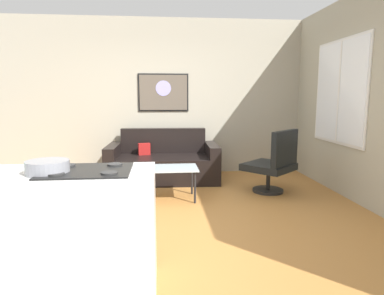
# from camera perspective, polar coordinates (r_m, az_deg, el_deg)

# --- Properties ---
(ground) EXTENTS (6.40, 6.40, 0.04)m
(ground) POSITION_cam_1_polar(r_m,az_deg,el_deg) (4.10, -5.01, -12.01)
(ground) COLOR #AE7438
(back_wall) EXTENTS (6.40, 0.05, 2.80)m
(back_wall) POSITION_cam_1_polar(r_m,az_deg,el_deg) (6.26, -5.39, 8.40)
(back_wall) COLOR #A8A28F
(back_wall) RESTS_ON ground
(right_wall) EXTENTS (0.05, 6.40, 2.80)m
(right_wall) POSITION_cam_1_polar(r_m,az_deg,el_deg) (4.91, 27.32, 7.41)
(right_wall) COLOR #A9A38D
(right_wall) RESTS_ON ground
(couch) EXTENTS (1.88, 0.98, 0.86)m
(couch) POSITION_cam_1_polar(r_m,az_deg,el_deg) (5.79, -4.87, -2.72)
(couch) COLOR black
(couch) RESTS_ON ground
(coffee_table) EXTENTS (1.09, 0.51, 0.45)m
(coffee_table) POSITION_cam_1_polar(r_m,az_deg,el_deg) (4.69, -5.75, -3.84)
(coffee_table) COLOR silver
(coffee_table) RESTS_ON ground
(armchair) EXTENTS (0.90, 0.90, 0.94)m
(armchair) POSITION_cam_1_polar(r_m,az_deg,el_deg) (5.12, 13.62, -2.60)
(armchair) COLOR black
(armchair) RESTS_ON ground
(kitchen_counter) EXTENTS (1.45, 0.60, 0.93)m
(kitchen_counter) POSITION_cam_1_polar(r_m,az_deg,el_deg) (2.66, -22.38, -13.39)
(kitchen_counter) COLOR white
(kitchen_counter) RESTS_ON ground
(mixing_bowl) EXTENTS (0.28, 0.28, 0.09)m
(mixing_bowl) POSITION_cam_1_polar(r_m,az_deg,el_deg) (2.48, -23.13, -3.09)
(mixing_bowl) COLOR gray
(mixing_bowl) RESTS_ON kitchen_counter
(wall_painting) EXTENTS (0.91, 0.03, 0.68)m
(wall_painting) POSITION_cam_1_polar(r_m,az_deg,el_deg) (6.22, -4.84, 9.22)
(wall_painting) COLOR black
(window) EXTENTS (0.03, 1.40, 1.51)m
(window) POSITION_cam_1_polar(r_m,az_deg,el_deg) (5.41, 23.57, 8.55)
(window) COLOR silver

